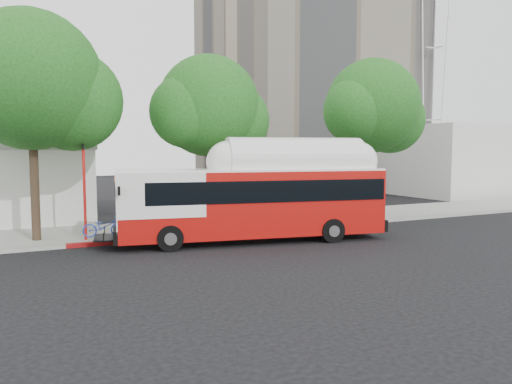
% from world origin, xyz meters
% --- Properties ---
extents(ground, '(120.00, 120.00, 0.00)m').
position_xyz_m(ground, '(0.00, 0.00, 0.00)').
color(ground, black).
rests_on(ground, ground).
extents(sidewalk, '(60.00, 5.00, 0.15)m').
position_xyz_m(sidewalk, '(0.00, 6.50, 0.07)').
color(sidewalk, gray).
rests_on(sidewalk, ground).
extents(curb_strip, '(60.00, 0.30, 0.15)m').
position_xyz_m(curb_strip, '(0.00, 3.90, 0.07)').
color(curb_strip, gray).
rests_on(curb_strip, ground).
extents(red_curb_segment, '(10.00, 0.32, 0.16)m').
position_xyz_m(red_curb_segment, '(-3.00, 3.90, 0.08)').
color(red_curb_segment, maroon).
rests_on(red_curb_segment, ground).
extents(street_tree_left, '(6.67, 5.80, 9.74)m').
position_xyz_m(street_tree_left, '(-8.53, 5.56, 6.60)').
color(street_tree_left, '#2D2116').
rests_on(street_tree_left, ground).
extents(street_tree_mid, '(5.75, 5.00, 8.62)m').
position_xyz_m(street_tree_mid, '(-0.59, 6.06, 5.91)').
color(street_tree_mid, '#2D2116').
rests_on(street_tree_mid, ground).
extents(street_tree_right, '(6.21, 5.40, 9.18)m').
position_xyz_m(street_tree_right, '(9.44, 5.86, 6.26)').
color(street_tree_right, '#2D2116').
rests_on(street_tree_right, ground).
extents(apartment_tower, '(18.00, 18.00, 37.00)m').
position_xyz_m(apartment_tower, '(18.00, 28.00, 17.62)').
color(apartment_tower, tan).
rests_on(apartment_tower, ground).
extents(horizon_block, '(20.00, 12.00, 6.00)m').
position_xyz_m(horizon_block, '(30.00, 16.00, 3.00)').
color(horizon_block, silver).
rests_on(horizon_block, ground).
extents(transit_bus, '(12.39, 4.45, 3.61)m').
position_xyz_m(transit_bus, '(-0.47, 1.83, 1.69)').
color(transit_bus, '#A90F0B').
rests_on(transit_bus, ground).
extents(signal_pole, '(0.12, 0.40, 4.21)m').
position_xyz_m(signal_pole, '(-7.12, 4.61, 2.16)').
color(signal_pole, red).
rests_on(signal_pole, ground).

